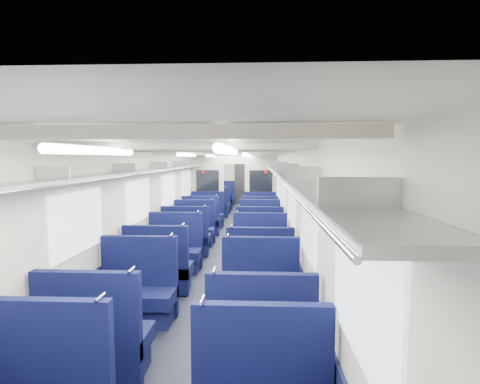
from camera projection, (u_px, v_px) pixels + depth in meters
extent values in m
cube|color=black|center=(227.00, 243.00, 9.80)|extent=(2.80, 18.00, 0.01)
cube|color=silver|center=(227.00, 152.00, 9.59)|extent=(2.80, 18.00, 0.01)
cube|color=beige|center=(173.00, 198.00, 9.76)|extent=(0.02, 18.00, 2.35)
cube|color=#101437|center=(174.00, 229.00, 9.84)|extent=(0.03, 17.90, 0.70)
cube|color=beige|center=(282.00, 198.00, 9.63)|extent=(0.02, 18.00, 2.35)
cube|color=#101437|center=(281.00, 230.00, 9.70)|extent=(0.03, 17.90, 0.70)
cube|color=beige|center=(242.00, 179.00, 18.65)|extent=(2.80, 0.02, 2.35)
cube|color=#B2B5BA|center=(180.00, 167.00, 9.68)|extent=(0.34, 17.40, 0.04)
cylinder|color=silver|center=(187.00, 168.00, 9.67)|extent=(0.02, 17.40, 0.02)
cube|color=#B2B5BA|center=(53.00, 173.00, 3.71)|extent=(0.34, 0.03, 0.14)
cube|color=#B2B5BA|center=(125.00, 168.00, 5.70)|extent=(0.34, 0.03, 0.14)
cube|color=#B2B5BA|center=(159.00, 165.00, 7.69)|extent=(0.34, 0.03, 0.14)
cube|color=#B2B5BA|center=(180.00, 164.00, 9.67)|extent=(0.34, 0.03, 0.14)
cube|color=#B2B5BA|center=(193.00, 163.00, 11.66)|extent=(0.34, 0.03, 0.14)
cube|color=#B2B5BA|center=(203.00, 162.00, 13.65)|extent=(0.34, 0.03, 0.14)
cube|color=#B2B5BA|center=(210.00, 161.00, 15.64)|extent=(0.34, 0.03, 0.14)
cube|color=#B2B5BA|center=(215.00, 161.00, 17.63)|extent=(0.34, 0.03, 0.14)
cube|color=#B2B5BA|center=(275.00, 167.00, 9.56)|extent=(0.34, 17.40, 0.04)
cylinder|color=silver|center=(268.00, 168.00, 9.57)|extent=(0.02, 17.40, 0.02)
cube|color=#B2B5BA|center=(358.00, 193.00, 1.60)|extent=(0.34, 0.03, 0.14)
cube|color=#B2B5BA|center=(303.00, 174.00, 3.59)|extent=(0.34, 0.03, 0.14)
cube|color=#B2B5BA|center=(287.00, 168.00, 5.58)|extent=(0.34, 0.03, 0.14)
cube|color=#B2B5BA|center=(280.00, 165.00, 7.57)|extent=(0.34, 0.03, 0.14)
cube|color=#B2B5BA|center=(275.00, 164.00, 9.56)|extent=(0.34, 0.03, 0.14)
cube|color=#B2B5BA|center=(272.00, 163.00, 11.54)|extent=(0.34, 0.03, 0.14)
cube|color=#B2B5BA|center=(270.00, 162.00, 13.53)|extent=(0.34, 0.03, 0.14)
cube|color=#B2B5BA|center=(269.00, 161.00, 15.52)|extent=(0.34, 0.03, 0.14)
cube|color=#B2B5BA|center=(268.00, 161.00, 17.51)|extent=(0.34, 0.03, 0.14)
cube|color=white|center=(78.00, 223.00, 4.57)|extent=(0.02, 1.30, 0.75)
cube|color=white|center=(138.00, 201.00, 6.85)|extent=(0.02, 1.30, 0.75)
cube|color=white|center=(169.00, 190.00, 9.14)|extent=(0.02, 1.30, 0.75)
cube|color=white|center=(187.00, 184.00, 11.43)|extent=(0.02, 1.30, 0.75)
cube|color=white|center=(201.00, 179.00, 14.22)|extent=(0.02, 1.30, 0.75)
cube|color=white|center=(209.00, 176.00, 16.50)|extent=(0.02, 1.30, 0.75)
cube|color=white|center=(360.00, 296.00, 2.14)|extent=(0.02, 1.30, 0.75)
cube|color=white|center=(308.00, 224.00, 4.43)|extent=(0.02, 1.30, 0.75)
cube|color=white|center=(291.00, 202.00, 6.72)|extent=(0.02, 1.30, 0.75)
cube|color=white|center=(283.00, 191.00, 9.01)|extent=(0.02, 1.30, 0.75)
cube|color=white|center=(278.00, 184.00, 11.30)|extent=(0.02, 1.30, 0.75)
cube|color=white|center=(274.00, 179.00, 14.08)|extent=(0.02, 1.30, 0.75)
cube|color=white|center=(272.00, 176.00, 16.37)|extent=(0.02, 1.30, 0.75)
cube|color=beige|center=(74.00, 132.00, 1.63)|extent=(2.70, 0.06, 0.06)
cube|color=beige|center=(175.00, 146.00, 3.62)|extent=(2.70, 0.06, 0.06)
cube|color=beige|center=(205.00, 150.00, 5.61)|extent=(2.70, 0.06, 0.06)
cube|color=beige|center=(219.00, 152.00, 7.60)|extent=(2.70, 0.06, 0.06)
cube|color=beige|center=(227.00, 153.00, 9.59)|extent=(2.70, 0.06, 0.06)
cube|color=beige|center=(233.00, 154.00, 11.58)|extent=(2.70, 0.06, 0.06)
cube|color=beige|center=(236.00, 155.00, 13.57)|extent=(2.70, 0.06, 0.06)
cube|color=beige|center=(239.00, 155.00, 15.56)|extent=(2.70, 0.06, 0.06)
cube|color=beige|center=(241.00, 155.00, 17.55)|extent=(2.70, 0.06, 0.06)
cylinder|color=white|center=(97.00, 151.00, 3.16)|extent=(0.07, 1.60, 0.07)
cylinder|color=white|center=(187.00, 155.00, 7.14)|extent=(0.07, 1.60, 0.07)
cylinder|color=white|center=(211.00, 156.00, 10.62)|extent=(0.07, 1.60, 0.07)
cylinder|color=white|center=(225.00, 156.00, 15.09)|extent=(0.07, 1.60, 0.07)
cylinder|color=white|center=(228.00, 151.00, 3.10)|extent=(0.07, 1.60, 0.07)
cylinder|color=white|center=(245.00, 155.00, 7.08)|extent=(0.07, 1.60, 0.07)
cylinder|color=white|center=(250.00, 156.00, 10.56)|extent=(0.07, 1.60, 0.07)
cylinder|color=white|center=(252.00, 156.00, 15.04)|extent=(0.07, 1.60, 0.07)
cube|color=black|center=(242.00, 182.00, 18.60)|extent=(0.75, 0.06, 2.00)
cube|color=beige|center=(208.00, 189.00, 12.48)|extent=(1.05, 0.08, 2.35)
cube|color=black|center=(208.00, 182.00, 12.41)|extent=(0.76, 0.02, 0.80)
cylinder|color=red|center=(203.00, 172.00, 12.38)|extent=(0.12, 0.01, 0.12)
cube|color=beige|center=(261.00, 189.00, 12.39)|extent=(1.05, 0.08, 2.35)
cube|color=black|center=(261.00, 182.00, 12.32)|extent=(0.76, 0.02, 0.80)
cylinder|color=red|center=(266.00, 172.00, 12.28)|extent=(0.12, 0.01, 0.12)
cube|color=beige|center=(234.00, 159.00, 12.35)|extent=(0.70, 0.08, 0.35)
cube|color=#0D1342|center=(46.00, 369.00, 2.91)|extent=(1.05, 0.10, 1.12)
cylinder|color=silver|center=(100.00, 297.00, 2.83)|extent=(0.02, 0.16, 0.02)
cube|color=#0D1342|center=(262.00, 376.00, 2.81)|extent=(1.05, 0.10, 1.12)
cylinder|color=silver|center=(202.00, 300.00, 2.78)|extent=(0.02, 0.16, 0.02)
cube|color=#0D1342|center=(98.00, 339.00, 3.85)|extent=(1.05, 0.55, 0.18)
cube|color=#0D1137|center=(99.00, 360.00, 3.87)|extent=(0.96, 0.44, 0.27)
cube|color=#0D1342|center=(87.00, 328.00, 3.60)|extent=(1.05, 0.10, 1.12)
cylinder|color=silver|center=(131.00, 270.00, 3.53)|extent=(0.02, 0.16, 0.02)
cube|color=#0D1342|center=(261.00, 342.00, 3.78)|extent=(1.05, 0.55, 0.18)
cube|color=#0D1137|center=(261.00, 364.00, 3.80)|extent=(0.96, 0.44, 0.27)
cube|color=#0D1342|center=(261.00, 331.00, 3.54)|extent=(1.05, 0.10, 1.12)
cylinder|color=silver|center=(214.00, 270.00, 3.51)|extent=(0.02, 0.16, 0.02)
cube|color=#0D1342|center=(135.00, 297.00, 5.01)|extent=(1.05, 0.55, 0.18)
cube|color=#0D1137|center=(136.00, 313.00, 5.03)|extent=(0.96, 0.44, 0.27)
cube|color=#0D1342|center=(140.00, 276.00, 5.21)|extent=(1.05, 0.10, 1.12)
cylinder|color=silver|center=(171.00, 235.00, 5.13)|extent=(0.02, 0.16, 0.02)
cube|color=#0D1342|center=(260.00, 299.00, 4.94)|extent=(1.05, 0.55, 0.18)
cube|color=#0D1137|center=(260.00, 315.00, 4.96)|extent=(0.96, 0.44, 0.27)
cube|color=#0D1342|center=(260.00, 277.00, 5.15)|extent=(1.05, 0.10, 1.12)
cylinder|color=silver|center=(228.00, 235.00, 5.12)|extent=(0.02, 0.16, 0.02)
cube|color=#0D1342|center=(160.00, 270.00, 6.24)|extent=(1.05, 0.55, 0.18)
cube|color=#0D1137|center=(160.00, 283.00, 6.26)|extent=(0.96, 0.44, 0.27)
cube|color=#0D1342|center=(156.00, 260.00, 6.00)|extent=(1.05, 0.10, 1.12)
cylinder|color=silver|center=(183.00, 225.00, 5.93)|extent=(0.02, 0.16, 0.02)
cube|color=#0D1342|center=(260.00, 272.00, 6.08)|extent=(1.05, 0.55, 0.18)
cube|color=#0D1137|center=(260.00, 286.00, 6.10)|extent=(0.96, 0.44, 0.27)
cube|color=#0D1342|center=(260.00, 263.00, 5.84)|extent=(1.05, 0.10, 1.12)
cylinder|color=silver|center=(232.00, 226.00, 5.81)|extent=(0.02, 0.16, 0.02)
cube|color=#0D1342|center=(174.00, 254.00, 7.26)|extent=(1.05, 0.55, 0.18)
cube|color=#0D1137|center=(174.00, 265.00, 7.28)|extent=(0.96, 0.44, 0.27)
cube|color=#0D1342|center=(176.00, 240.00, 7.46)|extent=(1.05, 0.10, 1.12)
cylinder|color=silver|center=(198.00, 211.00, 7.39)|extent=(0.02, 0.16, 0.02)
cube|color=#0D1342|center=(260.00, 255.00, 7.19)|extent=(1.05, 0.55, 0.18)
cube|color=#0D1137|center=(260.00, 266.00, 7.21)|extent=(0.96, 0.44, 0.27)
cube|color=#0D1342|center=(260.00, 241.00, 7.39)|extent=(1.05, 0.10, 1.12)
cylinder|color=silver|center=(237.00, 212.00, 7.36)|extent=(0.02, 0.16, 0.02)
cube|color=#0D1342|center=(187.00, 239.00, 8.60)|extent=(1.05, 0.55, 0.18)
cube|color=#0D1137|center=(187.00, 249.00, 8.62)|extent=(0.96, 0.44, 0.27)
cube|color=#0D1342|center=(185.00, 231.00, 8.36)|extent=(1.05, 0.10, 1.12)
cylinder|color=silver|center=(204.00, 206.00, 8.28)|extent=(0.02, 0.16, 0.02)
cube|color=#0D1342|center=(260.00, 240.00, 8.53)|extent=(1.05, 0.55, 0.18)
cube|color=#0D1137|center=(260.00, 249.00, 8.55)|extent=(0.96, 0.44, 0.27)
cube|color=#0D1342|center=(260.00, 232.00, 8.29)|extent=(1.05, 0.10, 1.12)
cylinder|color=silver|center=(240.00, 206.00, 8.26)|extent=(0.02, 0.16, 0.02)
cube|color=#0D1342|center=(193.00, 231.00, 9.47)|extent=(1.05, 0.55, 0.18)
cube|color=#0D1137|center=(193.00, 240.00, 9.49)|extent=(0.96, 0.44, 0.27)
cube|color=#0D1342|center=(195.00, 221.00, 9.67)|extent=(1.05, 0.10, 1.12)
cylinder|color=silver|center=(212.00, 199.00, 9.60)|extent=(0.02, 0.16, 0.02)
cube|color=#0D1342|center=(260.00, 231.00, 9.54)|extent=(1.05, 0.55, 0.18)
cube|color=#0D1137|center=(260.00, 240.00, 9.56)|extent=(0.96, 0.44, 0.27)
cube|color=#0D1342|center=(260.00, 221.00, 9.74)|extent=(1.05, 0.10, 1.12)
cylinder|color=silver|center=(242.00, 199.00, 9.71)|extent=(0.02, 0.16, 0.02)
cube|color=#0D1342|center=(202.00, 222.00, 10.85)|extent=(1.05, 0.55, 0.18)
cube|color=#0D1137|center=(202.00, 230.00, 10.87)|extent=(0.96, 0.44, 0.27)
cube|color=#0D1342|center=(200.00, 216.00, 10.61)|extent=(1.05, 0.10, 1.12)
cylinder|color=silver|center=(216.00, 195.00, 10.54)|extent=(0.02, 0.16, 0.02)
cube|color=#0D1342|center=(259.00, 223.00, 10.78)|extent=(1.05, 0.55, 0.18)
cube|color=#0D1137|center=(259.00, 230.00, 10.80)|extent=(0.96, 0.44, 0.27)
cube|color=#0D1342|center=(259.00, 216.00, 10.54)|extent=(1.05, 0.10, 1.12)
cylinder|color=silver|center=(244.00, 195.00, 10.51)|extent=(0.02, 0.16, 0.02)
cube|color=#0D1342|center=(207.00, 217.00, 11.88)|extent=(1.05, 0.55, 0.18)
cube|color=#0D1137|center=(207.00, 224.00, 11.90)|extent=(0.96, 0.44, 0.27)
cube|color=#0D1342|center=(207.00, 209.00, 12.08)|extent=(1.05, 0.10, 1.12)
cylinder|color=silver|center=(221.00, 191.00, 12.01)|extent=(0.02, 0.16, 0.02)
cube|color=#0D1342|center=(259.00, 218.00, 11.68)|extent=(1.05, 0.55, 0.18)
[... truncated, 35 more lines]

